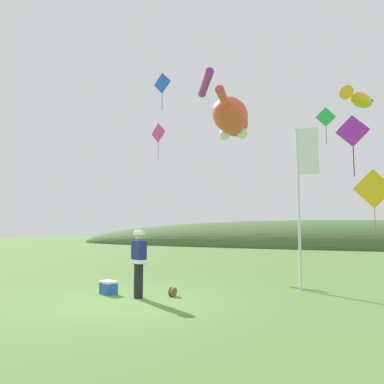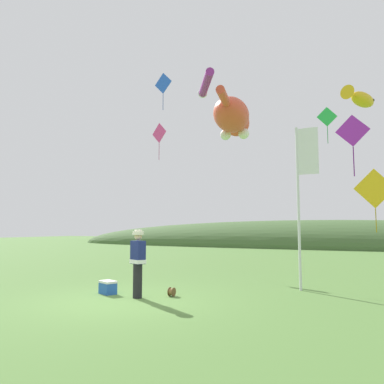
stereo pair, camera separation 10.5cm
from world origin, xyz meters
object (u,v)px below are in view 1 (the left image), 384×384
at_px(festival_attendant, 139,261).
at_px(festival_banner_pole, 303,182).
at_px(kite_tube_streamer, 205,84).
at_px(kite_diamond_blue, 162,84).
at_px(kite_giant_cat, 232,118).
at_px(picnic_cooler, 108,287).
at_px(kite_diamond_violet, 353,132).
at_px(kite_diamond_gold, 374,189).
at_px(kite_diamond_pink, 158,133).
at_px(kite_diamond_green, 326,117).
at_px(kite_fish_windsock, 359,99).
at_px(kite_spool, 173,292).

xyz_separation_m(festival_attendant, festival_banner_pole, (3.75, 3.12, 2.23)).
distance_m(kite_tube_streamer, kite_diamond_blue, 4.18).
height_order(kite_giant_cat, kite_tube_streamer, kite_giant_cat).
height_order(festival_attendant, picnic_cooler, festival_attendant).
distance_m(festival_banner_pole, kite_diamond_violet, 2.17).
distance_m(kite_giant_cat, kite_diamond_gold, 9.62).
distance_m(kite_diamond_pink, kite_diamond_violet, 10.72).
distance_m(kite_giant_cat, kite_tube_streamer, 5.22).
bearing_deg(festival_attendant, kite_diamond_green, 73.04).
relative_size(festival_attendant, kite_fish_windsock, 0.74).
xyz_separation_m(kite_diamond_pink, kite_diamond_gold, (10.04, -0.88, -3.48)).
bearing_deg(festival_attendant, kite_giant_cat, 97.31).
distance_m(festival_attendant, kite_spool, 1.24).
distance_m(kite_spool, kite_fish_windsock, 12.52).
xyz_separation_m(kite_giant_cat, kite_diamond_blue, (-2.78, -3.15, 1.41)).
bearing_deg(kite_diamond_pink, kite_diamond_violet, -25.20).
relative_size(picnic_cooler, kite_tube_streamer, 0.24).
bearing_deg(kite_diamond_green, kite_giant_cat, -176.87).
bearing_deg(picnic_cooler, kite_tube_streamer, 87.97).
xyz_separation_m(kite_diamond_violet, kite_diamond_gold, (0.53, 3.60, -1.42)).
height_order(festival_attendant, kite_giant_cat, kite_giant_cat).
relative_size(kite_diamond_pink, kite_diamond_gold, 0.82).
xyz_separation_m(kite_fish_windsock, kite_diamond_gold, (0.41, -2.20, -4.30)).
bearing_deg(kite_spool, kite_diamond_pink, 123.57).
xyz_separation_m(festival_banner_pole, kite_diamond_green, (-0.14, 8.73, 4.39)).
bearing_deg(kite_tube_streamer, festival_attendant, -82.34).
height_order(kite_diamond_pink, kite_diamond_green, kite_diamond_green).
height_order(kite_diamond_green, kite_diamond_gold, kite_diamond_green).
xyz_separation_m(kite_spool, kite_fish_windsock, (4.58, 8.94, 7.48)).
distance_m(festival_attendant, picnic_cooler, 1.34).
bearing_deg(kite_diamond_green, picnic_cooler, -111.84).
bearing_deg(kite_fish_windsock, festival_attendant, -118.87).
bearing_deg(kite_spool, festival_attendant, -138.60).
distance_m(kite_tube_streamer, kite_diamond_green, 7.08).
relative_size(kite_giant_cat, kite_diamond_blue, 3.33).
bearing_deg(kite_fish_windsock, festival_banner_pole, -103.25).
xyz_separation_m(kite_fish_windsock, kite_diamond_violet, (-0.11, -5.80, -2.87)).
distance_m(kite_giant_cat, kite_diamond_violet, 10.81).
xyz_separation_m(kite_diamond_blue, kite_diamond_violet, (9.41, -4.67, -4.82)).
bearing_deg(kite_tube_streamer, festival_banner_pole, -35.40).
bearing_deg(kite_diamond_blue, kite_giant_cat, 48.56).
relative_size(picnic_cooler, kite_giant_cat, 0.08).
xyz_separation_m(kite_spool, kite_giant_cat, (-2.17, 10.96, 8.01)).
height_order(kite_giant_cat, kite_diamond_gold, kite_giant_cat).
distance_m(festival_attendant, festival_banner_pole, 5.36).
distance_m(kite_spool, kite_diamond_green, 13.81).
xyz_separation_m(kite_spool, kite_tube_streamer, (-1.55, 5.79, 8.09)).
height_order(picnic_cooler, kite_diamond_blue, kite_diamond_blue).
distance_m(picnic_cooler, kite_tube_streamer, 10.18).
relative_size(kite_spool, kite_diamond_pink, 0.12).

